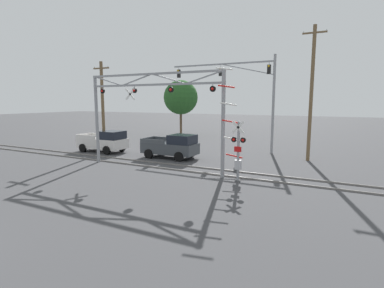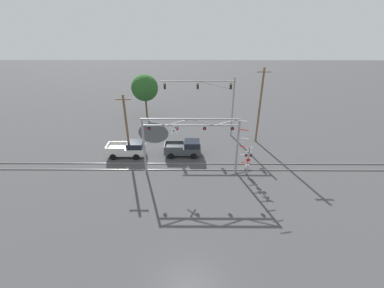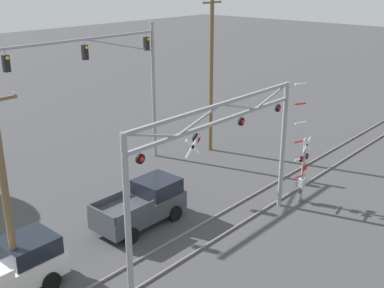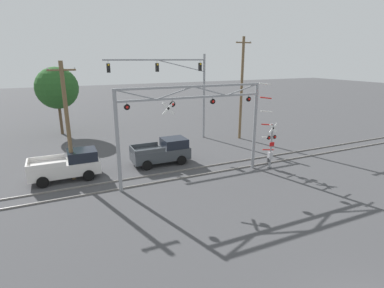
{
  "view_description": "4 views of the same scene",
  "coord_description": "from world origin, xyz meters",
  "px_view_note": "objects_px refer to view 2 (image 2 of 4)",
  "views": [
    {
      "loc": [
        12.1,
        -2.53,
        4.83
      ],
      "look_at": [
        2.19,
        16.65,
        1.71
      ],
      "focal_mm": 28.0,
      "sensor_mm": 36.0,
      "label": 1
    },
    {
      "loc": [
        0.29,
        -10.92,
        16.63
      ],
      "look_at": [
        0.15,
        14.74,
        3.73
      ],
      "focal_mm": 24.0,
      "sensor_mm": 36.0,
      "label": 2
    },
    {
      "loc": [
        -15.26,
        2.92,
        11.81
      ],
      "look_at": [
        1.88,
        18.13,
        3.65
      ],
      "focal_mm": 45.0,
      "sensor_mm": 36.0,
      "label": 3
    },
    {
      "loc": [
        -8.63,
        -3.71,
        8.5
      ],
      "look_at": [
        -0.44,
        14.11,
        2.88
      ],
      "focal_mm": 28.0,
      "sensor_mm": 36.0,
      "label": 4
    }
  ],
  "objects_px": {
    "crossing_gantry": "(191,137)",
    "traffic_signal_span": "(217,97)",
    "crossing_signal_mast": "(247,159)",
    "utility_pole_left": "(127,126)",
    "background_tree_beyond_span": "(145,88)",
    "pickup_truck_following": "(128,149)",
    "utility_pole_right": "(260,106)",
    "pickup_truck_lead": "(184,148)"
  },
  "relations": [
    {
      "from": "pickup_truck_lead",
      "to": "traffic_signal_span",
      "type": "bearing_deg",
      "value": 53.63
    },
    {
      "from": "crossing_gantry",
      "to": "pickup_truck_following",
      "type": "distance_m",
      "value": 9.73
    },
    {
      "from": "crossing_gantry",
      "to": "utility_pole_right",
      "type": "relative_size",
      "value": 1.02
    },
    {
      "from": "crossing_signal_mast",
      "to": "utility_pole_right",
      "type": "relative_size",
      "value": 0.64
    },
    {
      "from": "pickup_truck_lead",
      "to": "background_tree_beyond_span",
      "type": "relative_size",
      "value": 0.62
    },
    {
      "from": "traffic_signal_span",
      "to": "pickup_truck_following",
      "type": "height_order",
      "value": "traffic_signal_span"
    },
    {
      "from": "utility_pole_right",
      "to": "pickup_truck_following",
      "type": "bearing_deg",
      "value": -165.75
    },
    {
      "from": "utility_pole_left",
      "to": "crossing_gantry",
      "type": "bearing_deg",
      "value": -23.78
    },
    {
      "from": "traffic_signal_span",
      "to": "background_tree_beyond_span",
      "type": "xyz_separation_m",
      "value": [
        -11.99,
        8.23,
        -0.81
      ]
    },
    {
      "from": "background_tree_beyond_span",
      "to": "traffic_signal_span",
      "type": "bearing_deg",
      "value": -34.49
    },
    {
      "from": "crossing_signal_mast",
      "to": "utility_pole_right",
      "type": "xyz_separation_m",
      "value": [
        3.1,
        8.89,
        3.37
      ]
    },
    {
      "from": "crossing_signal_mast",
      "to": "traffic_signal_span",
      "type": "relative_size",
      "value": 0.65
    },
    {
      "from": "pickup_truck_following",
      "to": "crossing_gantry",
      "type": "bearing_deg",
      "value": -24.64
    },
    {
      "from": "crossing_signal_mast",
      "to": "background_tree_beyond_span",
      "type": "distance_m",
      "value": 24.33
    },
    {
      "from": "utility_pole_left",
      "to": "background_tree_beyond_span",
      "type": "xyz_separation_m",
      "value": [
        -0.24,
        15.07,
        0.97
      ]
    },
    {
      "from": "crossing_gantry",
      "to": "utility_pole_right",
      "type": "bearing_deg",
      "value": 41.1
    },
    {
      "from": "utility_pole_left",
      "to": "background_tree_beyond_span",
      "type": "height_order",
      "value": "utility_pole_left"
    },
    {
      "from": "crossing_gantry",
      "to": "utility_pole_right",
      "type": "xyz_separation_m",
      "value": [
        9.5,
        8.28,
        0.92
      ]
    },
    {
      "from": "utility_pole_left",
      "to": "utility_pole_right",
      "type": "bearing_deg",
      "value": 15.28
    },
    {
      "from": "utility_pole_left",
      "to": "background_tree_beyond_span",
      "type": "relative_size",
      "value": 1.09
    },
    {
      "from": "utility_pole_left",
      "to": "background_tree_beyond_span",
      "type": "bearing_deg",
      "value": 90.9
    },
    {
      "from": "utility_pole_right",
      "to": "background_tree_beyond_span",
      "type": "xyz_separation_m",
      "value": [
        -17.7,
        10.3,
        -0.18
      ]
    },
    {
      "from": "pickup_truck_lead",
      "to": "crossing_signal_mast",
      "type": "bearing_deg",
      "value": -32.73
    },
    {
      "from": "crossing_gantry",
      "to": "pickup_truck_lead",
      "type": "bearing_deg",
      "value": 101.91
    },
    {
      "from": "traffic_signal_span",
      "to": "utility_pole_left",
      "type": "bearing_deg",
      "value": -149.8
    },
    {
      "from": "utility_pole_right",
      "to": "pickup_truck_lead",
      "type": "bearing_deg",
      "value": -157.78
    },
    {
      "from": "pickup_truck_lead",
      "to": "pickup_truck_following",
      "type": "bearing_deg",
      "value": -177.85
    },
    {
      "from": "traffic_signal_span",
      "to": "crossing_gantry",
      "type": "bearing_deg",
      "value": -110.05
    },
    {
      "from": "crossing_gantry",
      "to": "pickup_truck_lead",
      "type": "relative_size",
      "value": 2.28
    },
    {
      "from": "utility_pole_left",
      "to": "utility_pole_right",
      "type": "height_order",
      "value": "utility_pole_right"
    },
    {
      "from": "utility_pole_right",
      "to": "crossing_signal_mast",
      "type": "bearing_deg",
      "value": -109.21
    },
    {
      "from": "crossing_signal_mast",
      "to": "utility_pole_left",
      "type": "distance_m",
      "value": 15.11
    },
    {
      "from": "pickup_truck_following",
      "to": "background_tree_beyond_span",
      "type": "distance_m",
      "value": 15.41
    },
    {
      "from": "pickup_truck_lead",
      "to": "background_tree_beyond_span",
      "type": "distance_m",
      "value": 16.83
    },
    {
      "from": "pickup_truck_lead",
      "to": "utility_pole_right",
      "type": "relative_size",
      "value": 0.45
    },
    {
      "from": "background_tree_beyond_span",
      "to": "utility_pole_left",
      "type": "bearing_deg",
      "value": -89.1
    },
    {
      "from": "pickup_truck_lead",
      "to": "background_tree_beyond_span",
      "type": "xyz_separation_m",
      "value": [
        -7.35,
        14.53,
        4.27
      ]
    },
    {
      "from": "traffic_signal_span",
      "to": "utility_pole_left",
      "type": "distance_m",
      "value": 13.71
    },
    {
      "from": "crossing_signal_mast",
      "to": "background_tree_beyond_span",
      "type": "relative_size",
      "value": 0.89
    },
    {
      "from": "crossing_gantry",
      "to": "traffic_signal_span",
      "type": "distance_m",
      "value": 11.13
    },
    {
      "from": "crossing_gantry",
      "to": "pickup_truck_following",
      "type": "relative_size",
      "value": 2.24
    },
    {
      "from": "pickup_truck_following",
      "to": "background_tree_beyond_span",
      "type": "xyz_separation_m",
      "value": [
        0.03,
        14.8,
        4.27
      ]
    }
  ]
}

